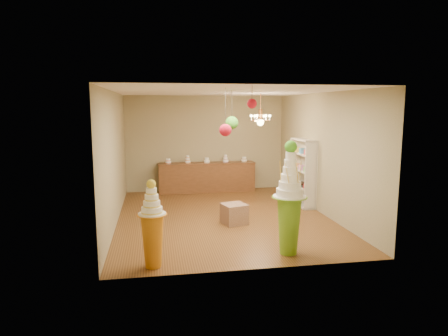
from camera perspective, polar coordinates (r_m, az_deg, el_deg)
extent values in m
plane|color=#593718|center=(9.82, -0.17, -6.94)|extent=(6.50, 6.50, 0.00)
plane|color=white|center=(9.47, -0.18, 10.83)|extent=(6.50, 6.50, 0.00)
cube|color=gray|center=(12.73, -2.66, 3.52)|extent=(5.00, 0.04, 3.00)
cube|color=gray|center=(6.38, 4.77, -1.69)|extent=(5.00, 0.04, 3.00)
cube|color=gray|center=(9.44, -15.32, 1.40)|extent=(0.04, 6.50, 3.00)
cube|color=gray|center=(10.25, 13.74, 2.02)|extent=(0.04, 6.50, 3.00)
cone|color=#6EAC25|center=(7.38, 9.25, -8.14)|extent=(0.48, 0.48, 1.05)
cylinder|color=white|center=(7.25, 9.36, -4.06)|extent=(0.65, 0.65, 0.03)
cylinder|color=white|center=(7.23, 9.37, -3.43)|extent=(0.53, 0.53, 0.13)
cylinder|color=white|center=(7.20, 9.40, -2.41)|extent=(0.44, 0.44, 0.13)
cylinder|color=white|center=(7.18, 9.42, -1.38)|extent=(0.36, 0.36, 0.13)
cylinder|color=white|center=(7.16, 9.45, -0.34)|extent=(0.29, 0.29, 0.13)
cylinder|color=white|center=(7.14, 9.48, 0.70)|extent=(0.24, 0.24, 0.13)
cylinder|color=white|center=(7.12, 9.50, 1.74)|extent=(0.20, 0.20, 0.13)
sphere|color=#459D22|center=(7.10, 9.54, 3.02)|extent=(0.22, 0.22, 0.22)
cone|color=orange|center=(6.84, -10.14, -10.22)|extent=(0.45, 0.45, 0.90)
cylinder|color=white|center=(6.70, -10.25, -6.47)|extent=(0.54, 0.54, 0.03)
cylinder|color=white|center=(6.69, -10.27, -5.91)|extent=(0.40, 0.40, 0.10)
cylinder|color=white|center=(6.66, -10.29, -5.04)|extent=(0.32, 0.32, 0.10)
cylinder|color=white|center=(6.64, -10.31, -4.16)|extent=(0.26, 0.26, 0.10)
cylinder|color=white|center=(6.61, -10.34, -3.28)|extent=(0.21, 0.21, 0.10)
sphere|color=gold|center=(6.59, -10.37, -2.28)|extent=(0.15, 0.15, 0.15)
cube|color=#846148|center=(9.18, 1.46, -6.57)|extent=(0.62, 0.62, 0.46)
cube|color=brown|center=(12.59, -2.46, -1.36)|extent=(3.00, 0.50, 0.90)
cube|color=brown|center=(12.52, -2.48, 0.69)|extent=(3.04, 0.54, 0.03)
cylinder|color=white|center=(12.41, -7.98, 0.99)|extent=(0.18, 0.18, 0.16)
cylinder|color=white|center=(12.44, -5.22, 1.24)|extent=(0.18, 0.18, 0.24)
cylinder|color=white|center=(12.51, -2.48, 1.13)|extent=(0.18, 0.18, 0.16)
cylinder|color=white|center=(12.59, 0.23, 1.37)|extent=(0.18, 0.18, 0.24)
cylinder|color=white|center=(12.71, 2.89, 1.25)|extent=(0.18, 0.18, 0.16)
cube|color=beige|center=(11.05, 11.88, -0.58)|extent=(0.04, 1.20, 1.80)
cube|color=beige|center=(11.07, 11.05, -2.65)|extent=(0.30, 1.14, 0.03)
cube|color=beige|center=(10.99, 11.12, -0.35)|extent=(0.30, 1.14, 0.03)
cube|color=beige|center=(10.93, 11.18, 1.98)|extent=(0.30, 1.14, 0.03)
cylinder|color=black|center=(10.97, 10.14, -5.31)|extent=(0.34, 0.34, 0.03)
cylinder|color=black|center=(10.91, 10.18, -3.77)|extent=(0.07, 0.07, 0.64)
cylinder|color=black|center=(10.84, 10.23, -2.12)|extent=(0.51, 0.51, 0.03)
imported|color=beige|center=(10.82, 10.25, -1.53)|extent=(0.23, 0.23, 0.19)
cylinder|color=#383328|center=(7.46, 0.20, 8.42)|extent=(0.01, 0.01, 0.78)
sphere|color=red|center=(7.47, 0.20, 5.43)|extent=(0.23, 0.23, 0.23)
cylinder|color=#383328|center=(8.40, 1.13, 8.79)|extent=(0.01, 0.01, 0.68)
sphere|color=#459D22|center=(8.41, 1.13, 6.48)|extent=(0.27, 0.27, 0.27)
cylinder|color=#383328|center=(6.71, 4.02, 10.42)|extent=(0.01, 0.01, 0.30)
sphere|color=red|center=(6.71, 4.01, 9.16)|extent=(0.16, 0.16, 0.16)
cylinder|color=#EE9854|center=(10.57, 5.25, 9.22)|extent=(0.02, 0.02, 0.50)
cylinder|color=#EE9854|center=(10.57, 5.23, 7.60)|extent=(0.10, 0.10, 0.30)
sphere|color=#FFE48C|center=(10.57, 5.21, 6.51)|extent=(0.18, 0.18, 0.18)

